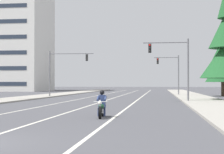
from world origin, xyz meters
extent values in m
cube|color=beige|center=(0.17, 45.00, 0.00)|extent=(0.16, 100.00, 0.01)
cube|color=beige|center=(-3.38, 45.00, 0.00)|extent=(0.16, 100.00, 0.01)
cube|color=beige|center=(3.47, 45.00, 0.00)|extent=(0.16, 100.00, 0.01)
cube|color=#9E998E|center=(10.27, 40.00, 0.07)|extent=(4.40, 110.00, 0.14)
cube|color=#9E998E|center=(-10.27, 40.00, 0.07)|extent=(4.40, 110.00, 0.14)
cylinder|color=black|center=(2.85, 8.23, 0.32)|extent=(0.15, 0.65, 0.64)
cylinder|color=black|center=(2.77, 9.78, 0.32)|extent=(0.15, 0.65, 0.64)
cylinder|color=silver|center=(2.84, 8.33, 0.64)|extent=(0.09, 0.33, 0.68)
sphere|color=white|center=(2.85, 8.18, 0.82)|extent=(0.20, 0.20, 0.20)
cylinder|color=silver|center=(2.84, 8.38, 0.87)|extent=(0.70, 0.08, 0.04)
ellipsoid|color=#143D23|center=(2.81, 8.89, 0.60)|extent=(0.35, 0.58, 0.28)
cube|color=silver|center=(2.81, 9.01, 0.37)|extent=(0.26, 0.45, 0.24)
cube|color=black|center=(2.79, 9.33, 0.54)|extent=(0.31, 0.53, 0.12)
cube|color=#143D23|center=(2.77, 9.73, 0.62)|extent=(0.22, 0.37, 0.08)
cylinder|color=silver|center=(2.65, 9.40, 0.30)|extent=(0.11, 0.55, 0.08)
cube|color=navy|center=(2.79, 9.29, 0.92)|extent=(0.37, 0.26, 0.56)
sphere|color=black|center=(2.79, 9.27, 1.33)|extent=(0.26, 0.26, 0.26)
cylinder|color=navy|center=(2.94, 9.16, 0.54)|extent=(0.16, 0.45, 0.30)
cylinder|color=navy|center=(2.97, 8.98, 0.24)|extent=(0.12, 0.16, 0.35)
cylinder|color=navy|center=(3.01, 9.04, 1.02)|extent=(0.13, 0.53, 0.27)
cylinder|color=navy|center=(2.66, 9.14, 0.54)|extent=(0.16, 0.45, 0.30)
cylinder|color=navy|center=(2.65, 8.96, 0.24)|extent=(0.12, 0.16, 0.35)
cylinder|color=navy|center=(2.61, 9.02, 1.02)|extent=(0.13, 0.53, 0.27)
cylinder|color=slate|center=(8.64, 26.45, 3.10)|extent=(0.18, 0.18, 6.20)
cylinder|color=slate|center=(6.46, 26.44, 5.85)|extent=(4.36, 0.12, 0.11)
cube|color=black|center=(4.93, 26.44, 5.30)|extent=(0.30, 0.24, 0.90)
sphere|color=red|center=(4.93, 26.28, 5.60)|extent=(0.18, 0.18, 0.18)
sphere|color=black|center=(4.93, 26.28, 5.30)|extent=(0.18, 0.18, 0.18)
sphere|color=black|center=(4.93, 26.28, 5.00)|extent=(0.18, 0.18, 0.18)
cylinder|color=slate|center=(-8.84, 38.34, 3.10)|extent=(0.18, 0.18, 6.20)
cylinder|color=slate|center=(-5.87, 38.51, 5.85)|extent=(5.95, 0.46, 0.11)
cube|color=black|center=(-3.79, 38.63, 5.30)|extent=(0.31, 0.26, 0.90)
sphere|color=red|center=(-3.80, 38.79, 5.60)|extent=(0.18, 0.18, 0.18)
sphere|color=black|center=(-3.80, 38.79, 5.30)|extent=(0.18, 0.18, 0.18)
sphere|color=black|center=(-3.80, 38.79, 5.00)|extent=(0.18, 0.18, 0.18)
cylinder|color=slate|center=(8.80, 47.70, 3.10)|extent=(0.18, 0.18, 6.20)
cylinder|color=slate|center=(6.93, 47.61, 5.85)|extent=(3.74, 0.29, 0.11)
cube|color=black|center=(5.62, 47.55, 5.30)|extent=(0.31, 0.25, 0.90)
sphere|color=red|center=(5.63, 47.39, 5.60)|extent=(0.18, 0.18, 0.18)
sphere|color=black|center=(5.63, 47.39, 5.30)|extent=(0.18, 0.18, 0.18)
sphere|color=black|center=(5.63, 47.39, 5.00)|extent=(0.18, 0.18, 0.18)
cylinder|color=#423023|center=(14.90, 44.54, 1.02)|extent=(0.45, 0.45, 2.05)
cone|color=#194C23|center=(14.90, 44.54, 3.84)|extent=(5.00, 5.00, 3.58)
cone|color=#194C23|center=(14.90, 44.54, 6.53)|extent=(3.40, 3.40, 3.58)
cone|color=#194C23|center=(14.90, 44.54, 9.21)|extent=(1.80, 1.80, 3.58)
cube|color=silver|center=(-32.71, 77.71, 14.10)|extent=(21.94, 16.37, 28.20)
camera|label=1|loc=(5.84, -10.57, 1.80)|focal=59.89mm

